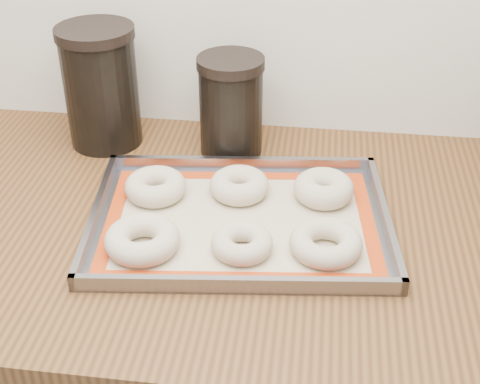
# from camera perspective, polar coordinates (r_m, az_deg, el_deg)

# --- Properties ---
(countertop) EXTENTS (3.06, 0.68, 0.04)m
(countertop) POSITION_cam_1_polar(r_m,az_deg,el_deg) (1.06, 7.61, -3.78)
(countertop) COLOR brown
(countertop) RESTS_ON cabinet
(baking_tray) EXTENTS (0.49, 0.38, 0.03)m
(baking_tray) POSITION_cam_1_polar(r_m,az_deg,el_deg) (1.04, 0.00, -2.44)
(baking_tray) COLOR gray
(baking_tray) RESTS_ON countertop
(baking_mat) EXTENTS (0.45, 0.34, 0.00)m
(baking_mat) POSITION_cam_1_polar(r_m,az_deg,el_deg) (1.04, 0.00, -2.53)
(baking_mat) COLOR #C6B793
(baking_mat) RESTS_ON baking_tray
(bagel_front_left) EXTENTS (0.13, 0.13, 0.04)m
(bagel_front_left) POSITION_cam_1_polar(r_m,az_deg,el_deg) (0.99, -8.33, -4.04)
(bagel_front_left) COLOR #BCAB92
(bagel_front_left) RESTS_ON baking_mat
(bagel_front_mid) EXTENTS (0.10, 0.10, 0.03)m
(bagel_front_mid) POSITION_cam_1_polar(r_m,az_deg,el_deg) (0.97, 0.18, -4.38)
(bagel_front_mid) COLOR #BCAB92
(bagel_front_mid) RESTS_ON baking_mat
(bagel_front_right) EXTENTS (0.11, 0.11, 0.03)m
(bagel_front_right) POSITION_cam_1_polar(r_m,az_deg,el_deg) (0.98, 7.34, -4.34)
(bagel_front_right) COLOR #BCAB92
(bagel_front_right) RESTS_ON baking_mat
(bagel_back_left) EXTENTS (0.13, 0.13, 0.04)m
(bagel_back_left) POSITION_cam_1_polar(r_m,az_deg,el_deg) (1.10, -7.22, 0.47)
(bagel_back_left) COLOR #BCAB92
(bagel_back_left) RESTS_ON baking_mat
(bagel_back_mid) EXTENTS (0.13, 0.13, 0.04)m
(bagel_back_mid) POSITION_cam_1_polar(r_m,az_deg,el_deg) (1.10, -0.06, 0.58)
(bagel_back_mid) COLOR #BCAB92
(bagel_back_mid) RESTS_ON baking_mat
(bagel_back_right) EXTENTS (0.13, 0.13, 0.04)m
(bagel_back_right) POSITION_cam_1_polar(r_m,az_deg,el_deg) (1.09, 7.15, 0.30)
(bagel_back_right) COLOR #BCAB92
(bagel_back_right) RESTS_ON baking_mat
(canister_left) EXTENTS (0.14, 0.14, 0.22)m
(canister_left) POSITION_cam_1_polar(r_m,az_deg,el_deg) (1.25, -11.77, 8.83)
(canister_left) COLOR black
(canister_left) RESTS_ON countertop
(canister_mid) EXTENTS (0.12, 0.12, 0.18)m
(canister_mid) POSITION_cam_1_polar(r_m,az_deg,el_deg) (1.20, -0.78, 7.37)
(canister_mid) COLOR black
(canister_mid) RESTS_ON countertop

